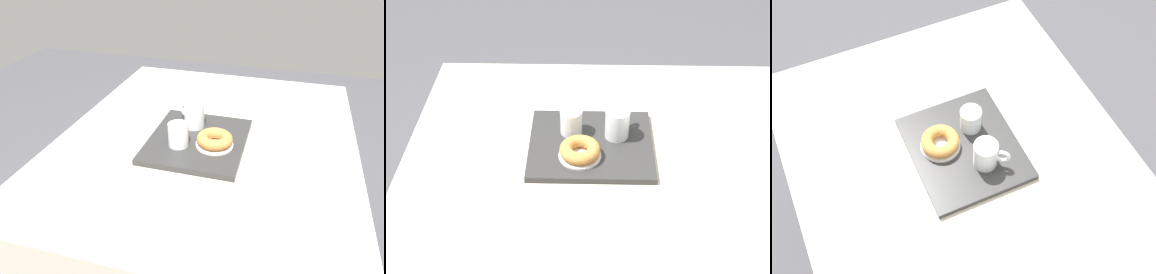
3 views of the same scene
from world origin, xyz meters
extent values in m
cube|color=beige|center=(0.00, 0.00, 0.76)|extent=(1.28, 1.06, 0.03)
cube|color=beige|center=(0.00, -0.53, 0.67)|extent=(1.28, 0.01, 0.14)
cube|color=beige|center=(0.00, 0.53, 0.67)|extent=(1.28, 0.01, 0.14)
cube|color=beige|center=(-0.64, 0.00, 0.67)|extent=(0.01, 1.06, 0.14)
cylinder|color=brown|center=(-0.55, -0.44, 0.37)|extent=(0.06, 0.06, 0.74)
cylinder|color=brown|center=(-0.55, 0.44, 0.37)|extent=(0.06, 0.06, 0.74)
cube|color=#2D2D2D|center=(0.06, -0.02, 0.78)|extent=(0.39, 0.34, 0.02)
cylinder|color=white|center=(-0.02, -0.06, 0.84)|extent=(0.08, 0.08, 0.10)
cylinder|color=#B27523|center=(-0.02, -0.06, 0.83)|extent=(0.07, 0.07, 0.07)
torus|color=white|center=(-0.05, -0.10, 0.85)|extent=(0.04, 0.05, 0.05)
cylinder|color=white|center=(0.12, -0.07, 0.84)|extent=(0.07, 0.07, 0.08)
cylinder|color=silver|center=(0.12, -0.07, 0.82)|extent=(0.06, 0.06, 0.05)
cylinder|color=white|center=(0.09, 0.05, 0.80)|extent=(0.13, 0.13, 0.01)
torus|color=#BC7F3D|center=(0.09, 0.05, 0.82)|extent=(0.12, 0.12, 0.04)
camera|label=1|loc=(1.13, 0.26, 1.45)|focal=33.82mm
camera|label=2|loc=(0.07, 1.27, 1.84)|focal=49.50mm
camera|label=3|loc=(-0.74, 0.34, 2.14)|focal=46.53mm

